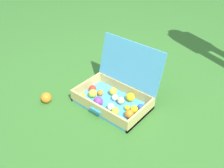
% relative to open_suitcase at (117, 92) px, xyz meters
% --- Properties ---
extents(ground_plane, '(16.00, 16.00, 0.00)m').
position_rel_open_suitcase_xyz_m(ground_plane, '(0.04, 0.02, -0.11)').
color(ground_plane, '#336B28').
extents(open_suitcase, '(0.63, 0.52, 0.50)m').
position_rel_open_suitcase_xyz_m(open_suitcase, '(0.00, 0.00, 0.00)').
color(open_suitcase, '#4799C6').
rests_on(open_suitcase, ground).
extents(stray_ball_on_grass, '(0.10, 0.10, 0.10)m').
position_rel_open_suitcase_xyz_m(stray_ball_on_grass, '(-0.47, -0.40, -0.06)').
color(stray_ball_on_grass, orange).
rests_on(stray_ball_on_grass, ground).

